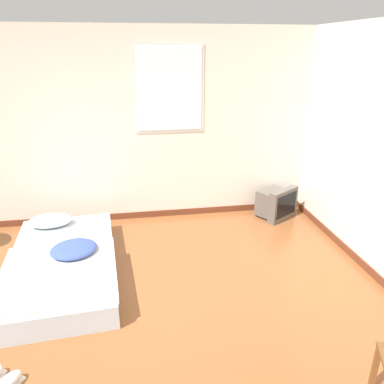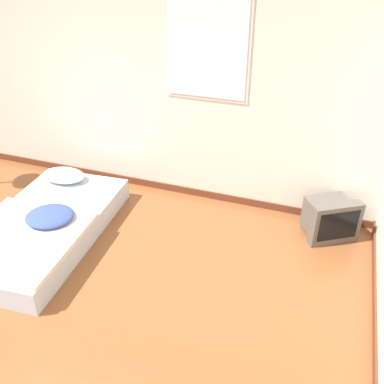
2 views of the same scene
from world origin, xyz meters
The scene contains 4 objects.
ground_plane centered at (0.00, 0.00, 0.00)m, with size 20.00×20.00×0.00m, color brown.
wall_back centered at (0.01, 2.57, 1.29)m, with size 8.24×0.08×2.60m.
mattress_bed centered at (-0.40, 1.17, 0.15)m, with size 1.24×2.09×0.38m.
crt_tv centered at (2.43, 2.24, 0.22)m, with size 0.62×0.59×0.46m.
Camera 1 is at (0.42, -2.49, 2.32)m, focal length 35.00 mm.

